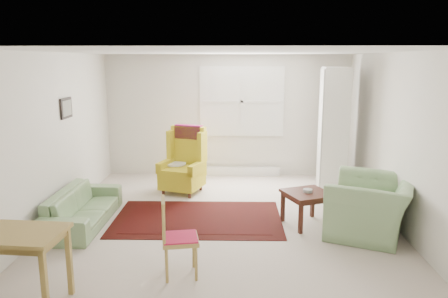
{
  "coord_description": "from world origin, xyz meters",
  "views": [
    {
      "loc": [
        0.18,
        -6.24,
        2.4
      ],
      "look_at": [
        0.0,
        0.3,
        1.05
      ],
      "focal_mm": 35.0,
      "sensor_mm": 36.0,
      "label": 1
    }
  ],
  "objects_px": {
    "wingback_chair": "(182,160)",
    "cabinet": "(333,129)",
    "coffee_table": "(307,208)",
    "sofa": "(82,201)",
    "stool": "(176,176)",
    "armchair": "(371,201)",
    "desk": "(3,268)",
    "desk_chair": "(180,237)"
  },
  "relations": [
    {
      "from": "wingback_chair",
      "to": "cabinet",
      "type": "xyz_separation_m",
      "value": [
        2.78,
        0.33,
        0.52
      ]
    },
    {
      "from": "wingback_chair",
      "to": "coffee_table",
      "type": "distance_m",
      "value": 2.57
    },
    {
      "from": "sofa",
      "to": "stool",
      "type": "distance_m",
      "value": 2.11
    },
    {
      "from": "cabinet",
      "to": "wingback_chair",
      "type": "bearing_deg",
      "value": -166.43
    },
    {
      "from": "sofa",
      "to": "cabinet",
      "type": "distance_m",
      "value": 4.55
    },
    {
      "from": "armchair",
      "to": "stool",
      "type": "distance_m",
      "value": 3.62
    },
    {
      "from": "desk",
      "to": "desk_chair",
      "type": "height_order",
      "value": "desk_chair"
    },
    {
      "from": "coffee_table",
      "to": "cabinet",
      "type": "relative_size",
      "value": 0.27
    },
    {
      "from": "sofa",
      "to": "wingback_chair",
      "type": "relative_size",
      "value": 1.47
    },
    {
      "from": "cabinet",
      "to": "desk_chair",
      "type": "height_order",
      "value": "cabinet"
    },
    {
      "from": "sofa",
      "to": "cabinet",
      "type": "bearing_deg",
      "value": -64.15
    },
    {
      "from": "coffee_table",
      "to": "cabinet",
      "type": "height_order",
      "value": "cabinet"
    },
    {
      "from": "stool",
      "to": "desk_chair",
      "type": "relative_size",
      "value": 0.58
    },
    {
      "from": "desk_chair",
      "to": "sofa",
      "type": "bearing_deg",
      "value": 36.89
    },
    {
      "from": "sofa",
      "to": "desk",
      "type": "bearing_deg",
      "value": 179.56
    },
    {
      "from": "armchair",
      "to": "desk_chair",
      "type": "height_order",
      "value": "armchair"
    },
    {
      "from": "sofa",
      "to": "coffee_table",
      "type": "bearing_deg",
      "value": -88.58
    },
    {
      "from": "coffee_table",
      "to": "desk_chair",
      "type": "xyz_separation_m",
      "value": [
        -1.67,
        -1.58,
        0.2
      ]
    },
    {
      "from": "sofa",
      "to": "armchair",
      "type": "relative_size",
      "value": 1.45
    },
    {
      "from": "desk",
      "to": "wingback_chair",
      "type": "bearing_deg",
      "value": 70.91
    },
    {
      "from": "armchair",
      "to": "coffee_table",
      "type": "relative_size",
      "value": 1.98
    },
    {
      "from": "stool",
      "to": "wingback_chair",
      "type": "bearing_deg",
      "value": -51.07
    },
    {
      "from": "wingback_chair",
      "to": "desk",
      "type": "bearing_deg",
      "value": -90.84
    },
    {
      "from": "stool",
      "to": "desk",
      "type": "height_order",
      "value": "desk"
    },
    {
      "from": "coffee_table",
      "to": "stool",
      "type": "height_order",
      "value": "stool"
    },
    {
      "from": "desk",
      "to": "cabinet",
      "type": "bearing_deg",
      "value": 45.17
    },
    {
      "from": "stool",
      "to": "sofa",
      "type": "bearing_deg",
      "value": -122.56
    },
    {
      "from": "wingback_chair",
      "to": "desk_chair",
      "type": "distance_m",
      "value": 3.14
    },
    {
      "from": "wingback_chair",
      "to": "desk",
      "type": "height_order",
      "value": "wingback_chair"
    },
    {
      "from": "stool",
      "to": "cabinet",
      "type": "relative_size",
      "value": 0.23
    },
    {
      "from": "armchair",
      "to": "cabinet",
      "type": "height_order",
      "value": "cabinet"
    },
    {
      "from": "armchair",
      "to": "coffee_table",
      "type": "bearing_deg",
      "value": -87.47
    },
    {
      "from": "desk_chair",
      "to": "cabinet",
      "type": "bearing_deg",
      "value": -45.32
    },
    {
      "from": "desk",
      "to": "desk_chair",
      "type": "xyz_separation_m",
      "value": [
        1.67,
        0.66,
        0.06
      ]
    },
    {
      "from": "wingback_chair",
      "to": "coffee_table",
      "type": "height_order",
      "value": "wingback_chair"
    },
    {
      "from": "stool",
      "to": "cabinet",
      "type": "height_order",
      "value": "cabinet"
    },
    {
      "from": "stool",
      "to": "desk_chair",
      "type": "height_order",
      "value": "desk_chair"
    },
    {
      "from": "sofa",
      "to": "cabinet",
      "type": "height_order",
      "value": "cabinet"
    },
    {
      "from": "wingback_chair",
      "to": "desk_chair",
      "type": "height_order",
      "value": "wingback_chair"
    },
    {
      "from": "stool",
      "to": "coffee_table",
      "type": "bearing_deg",
      "value": -38.32
    },
    {
      "from": "cabinet",
      "to": "desk",
      "type": "relative_size",
      "value": 1.85
    },
    {
      "from": "wingback_chair",
      "to": "cabinet",
      "type": "height_order",
      "value": "cabinet"
    }
  ]
}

